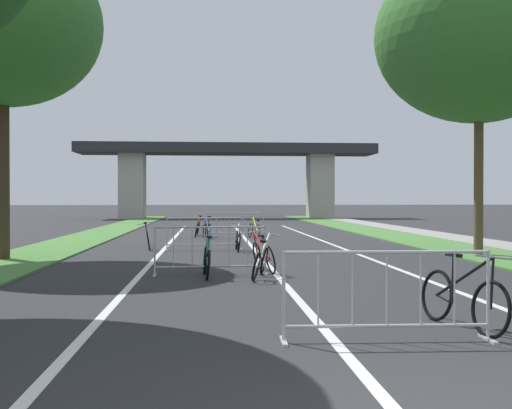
{
  "coord_description": "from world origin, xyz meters",
  "views": [
    {
      "loc": [
        -1.43,
        -3.61,
        1.65
      ],
      "look_at": [
        0.66,
        23.52,
        1.37
      ],
      "focal_mm": 41.85,
      "sensor_mm": 36.0,
      "label": 1
    }
  ],
  "objects": [
    {
      "name": "lane_stripe_right_lane",
      "position": [
        2.93,
        16.16,
        0.0
      ],
      "size": [
        0.14,
        32.32,
        0.01
      ],
      "primitive_type": "cube",
      "color": "silver",
      "rests_on": "ground"
    },
    {
      "name": "bicycle_orange_5",
      "position": [
        -1.96,
        22.01,
        0.37
      ],
      "size": [
        0.45,
        1.62,
        0.92
      ],
      "rotation": [
        0.0,
        0.0,
        3.09
      ],
      "color": "black",
      "rests_on": "ground"
    },
    {
      "name": "tree_right_cypress_far",
      "position": [
        6.23,
        12.88,
        6.31
      ],
      "size": [
        5.9,
        5.9,
        8.83
      ],
      "color": "brown",
      "rests_on": "ground"
    },
    {
      "name": "lane_stripe_left_lane",
      "position": [
        -2.93,
        16.16,
        0.0
      ],
      "size": [
        0.14,
        32.32,
        0.01
      ],
      "primitive_type": "cube",
      "color": "silver",
      "rests_on": "ground"
    },
    {
      "name": "crowd_barrier_nearest",
      "position": [
        0.6,
        3.1,
        0.52
      ],
      "size": [
        2.45,
        0.52,
        1.05
      ],
      "rotation": [
        0.0,
        0.0,
        -0.03
      ],
      "color": "#ADADB2",
      "rests_on": "ground"
    },
    {
      "name": "crowd_barrier_second",
      "position": [
        -1.42,
        9.26,
        0.52
      ],
      "size": [
        2.46,
        0.57,
        1.05
      ],
      "rotation": [
        0.0,
        0.0,
        0.05
      ],
      "color": "#ADADB2",
      "rests_on": "ground"
    },
    {
      "name": "tree_left_pine_far",
      "position": [
        -6.92,
        12.65,
        6.3
      ],
      "size": [
        5.23,
        5.23,
        8.54
      ],
      "color": "#3D2D1E",
      "rests_on": "ground"
    },
    {
      "name": "bicycle_purple_6",
      "position": [
        -3.44,
        15.91,
        0.35
      ],
      "size": [
        0.57,
        1.65,
        0.9
      ],
      "rotation": [
        0.0,
        0.0,
        0.11
      ],
      "color": "black",
      "rests_on": "ground"
    },
    {
      "name": "bicycle_red_7",
      "position": [
        -0.24,
        9.72,
        0.36
      ],
      "size": [
        0.68,
        1.65,
        0.94
      ],
      "rotation": [
        0.0,
        0.0,
        0.2
      ],
      "color": "black",
      "rests_on": "ground"
    },
    {
      "name": "crowd_barrier_third",
      "position": [
        -1.61,
        15.42,
        0.52
      ],
      "size": [
        2.44,
        0.44,
        1.05
      ],
      "rotation": [
        0.0,
        0.0,
        -0.0
      ],
      "color": "#ADADB2",
      "rests_on": "ground"
    },
    {
      "name": "sidewalk_path_right",
      "position": [
        8.51,
        22.86,
        0.04
      ],
      "size": [
        1.73,
        55.87,
        0.08
      ],
      "primitive_type": "cube",
      "color": "gray",
      "rests_on": "ground"
    },
    {
      "name": "overpass_bridge",
      "position": [
        0.0,
        46.17,
        4.54
      ],
      "size": [
        24.61,
        3.88,
        6.18
      ],
      "color": "#2D2D30",
      "rests_on": "ground"
    },
    {
      "name": "bicycle_teal_8",
      "position": [
        -1.5,
        8.88,
        0.35
      ],
      "size": [
        0.49,
        1.58,
        0.89
      ],
      "rotation": [
        0.0,
        0.0,
        0.06
      ],
      "color": "black",
      "rests_on": "ground"
    },
    {
      "name": "bicycle_blue_4",
      "position": [
        -1.56,
        21.21,
        0.35
      ],
      "size": [
        0.52,
        1.62,
        0.93
      ],
      "rotation": [
        0.0,
        0.0,
        0.2
      ],
      "color": "black",
      "rests_on": "ground"
    },
    {
      "name": "grass_verge_right",
      "position": [
        6.49,
        22.86,
        0.03
      ],
      "size": [
        2.33,
        55.87,
        0.05
      ],
      "primitive_type": "cube",
      "color": "#477A38",
      "rests_on": "ground"
    },
    {
      "name": "grass_verge_left",
      "position": [
        -6.49,
        22.86,
        0.03
      ],
      "size": [
        2.33,
        55.87,
        0.05
      ],
      "primitive_type": "cube",
      "color": "#477A38",
      "rests_on": "ground"
    },
    {
      "name": "crowd_barrier_fourth",
      "position": [
        -0.38,
        21.57,
        0.52
      ],
      "size": [
        2.45,
        0.46,
        1.05
      ],
      "rotation": [
        0.0,
        0.0,
        -0.01
      ],
      "color": "#ADADB2",
      "rests_on": "ground"
    },
    {
      "name": "bicycle_silver_2",
      "position": [
        -0.56,
        15.04,
        0.34
      ],
      "size": [
        0.47,
        1.61,
        0.88
      ],
      "rotation": [
        0.0,
        0.0,
        0.02
      ],
      "color": "black",
      "rests_on": "ground"
    },
    {
      "name": "bicycle_white_1",
      "position": [
        -0.38,
        8.65,
        0.34
      ],
      "size": [
        0.75,
        1.65,
        0.96
      ],
      "rotation": [
        0.0,
        0.0,
        -0.24
      ],
      "color": "black",
      "rests_on": "ground"
    },
    {
      "name": "bicycle_yellow_3",
      "position": [
        0.39,
        21.04,
        0.35
      ],
      "size": [
        0.53,
        1.65,
        0.94
      ],
      "rotation": [
        0.0,
        0.0,
        0.2
      ],
      "color": "black",
      "rests_on": "ground"
    },
    {
      "name": "lane_stripe_center",
      "position": [
        0.0,
        16.16,
        0.0
      ],
      "size": [
        0.14,
        32.32,
        0.01
      ],
      "primitive_type": "cube",
      "color": "silver",
      "rests_on": "ground"
    },
    {
      "name": "bicycle_black_0",
      "position": [
        1.74,
        3.67,
        0.38
      ],
      "size": [
        0.69,
        1.76,
        1.0
      ],
      "rotation": [
        0.0,
        0.0,
        3.36
      ],
      "color": "black",
      "rests_on": "ground"
    }
  ]
}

